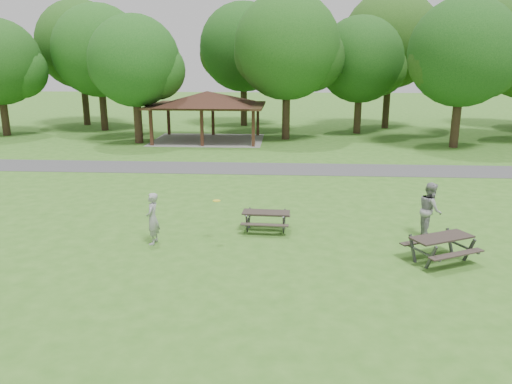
# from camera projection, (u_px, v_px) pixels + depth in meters

# --- Properties ---
(ground) EXTENTS (160.00, 160.00, 0.00)m
(ground) POSITION_uv_depth(u_px,v_px,m) (215.00, 266.00, 15.33)
(ground) COLOR #376C1F
(ground) RESTS_ON ground
(asphalt_path) EXTENTS (120.00, 3.20, 0.02)m
(asphalt_path) POSITION_uv_depth(u_px,v_px,m) (250.00, 168.00, 28.82)
(asphalt_path) COLOR #424244
(asphalt_path) RESTS_ON ground
(pavilion) EXTENTS (8.60, 7.01, 3.76)m
(pavilion) POSITION_uv_depth(u_px,v_px,m) (207.00, 100.00, 37.91)
(pavilion) COLOR #371E14
(pavilion) RESTS_ON ground
(tree_row_c) EXTENTS (8.19, 7.80, 10.67)m
(tree_row_c) POSITION_uv_depth(u_px,v_px,m) (100.00, 54.00, 42.45)
(tree_row_c) COLOR black
(tree_row_c) RESTS_ON ground
(tree_row_d) EXTENTS (6.93, 6.60, 9.27)m
(tree_row_d) POSITION_uv_depth(u_px,v_px,m) (136.00, 64.00, 36.08)
(tree_row_d) COLOR #302015
(tree_row_d) RESTS_ON ground
(tree_row_e) EXTENTS (8.40, 8.00, 11.02)m
(tree_row_e) POSITION_uv_depth(u_px,v_px,m) (288.00, 50.00, 37.55)
(tree_row_e) COLOR black
(tree_row_e) RESTS_ON ground
(tree_row_f) EXTENTS (7.35, 7.00, 9.55)m
(tree_row_f) POSITION_uv_depth(u_px,v_px,m) (361.00, 62.00, 40.80)
(tree_row_f) COLOR #322416
(tree_row_f) RESTS_ON ground
(tree_row_g) EXTENTS (7.77, 7.40, 10.25)m
(tree_row_g) POSITION_uv_depth(u_px,v_px,m) (464.00, 56.00, 34.04)
(tree_row_g) COLOR black
(tree_row_g) RESTS_ON ground
(tree_deep_a) EXTENTS (8.40, 8.00, 11.38)m
(tree_deep_a) POSITION_uv_depth(u_px,v_px,m) (82.00, 47.00, 45.86)
(tree_deep_a) COLOR black
(tree_deep_a) RESTS_ON ground
(tree_deep_b) EXTENTS (8.40, 8.00, 11.13)m
(tree_deep_b) POSITION_uv_depth(u_px,v_px,m) (245.00, 50.00, 45.48)
(tree_deep_b) COLOR #2F2115
(tree_deep_b) RESTS_ON ground
(tree_deep_c) EXTENTS (8.82, 8.40, 11.90)m
(tree_deep_c) POSITION_uv_depth(u_px,v_px,m) (392.00, 43.00, 43.57)
(tree_deep_c) COLOR #2F2015
(tree_deep_c) RESTS_ON ground
(picnic_table_middle) EXTENTS (1.80, 1.48, 0.75)m
(picnic_table_middle) POSITION_uv_depth(u_px,v_px,m) (266.00, 216.00, 18.34)
(picnic_table_middle) COLOR #2B231F
(picnic_table_middle) RESTS_ON ground
(picnic_table_far) EXTENTS (2.47, 2.30, 0.86)m
(picnic_table_far) POSITION_uv_depth(u_px,v_px,m) (441.00, 242.00, 15.53)
(picnic_table_far) COLOR black
(picnic_table_far) RESTS_ON ground
(frisbee_in_flight) EXTENTS (0.31, 0.31, 0.02)m
(frisbee_in_flight) POSITION_uv_depth(u_px,v_px,m) (217.00, 201.00, 16.97)
(frisbee_in_flight) COLOR yellow
(frisbee_in_flight) RESTS_ON ground
(frisbee_thrower) EXTENTS (0.44, 0.66, 1.80)m
(frisbee_thrower) POSITION_uv_depth(u_px,v_px,m) (153.00, 219.00, 16.96)
(frisbee_thrower) COLOR #969699
(frisbee_thrower) RESTS_ON ground
(frisbee_catcher) EXTENTS (0.78, 0.99, 1.98)m
(frisbee_catcher) POSITION_uv_depth(u_px,v_px,m) (430.00, 210.00, 17.67)
(frisbee_catcher) COLOR gray
(frisbee_catcher) RESTS_ON ground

